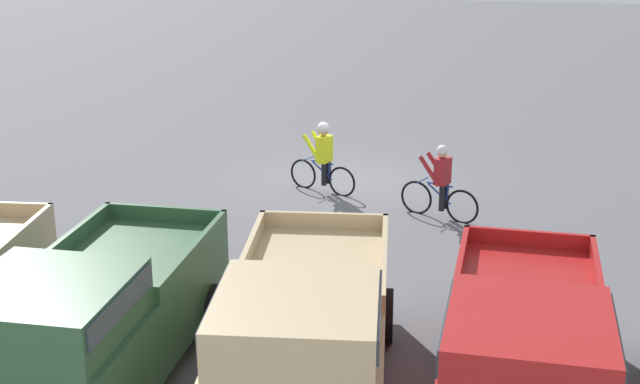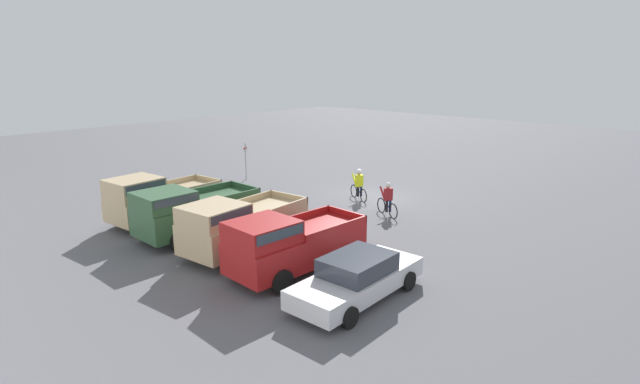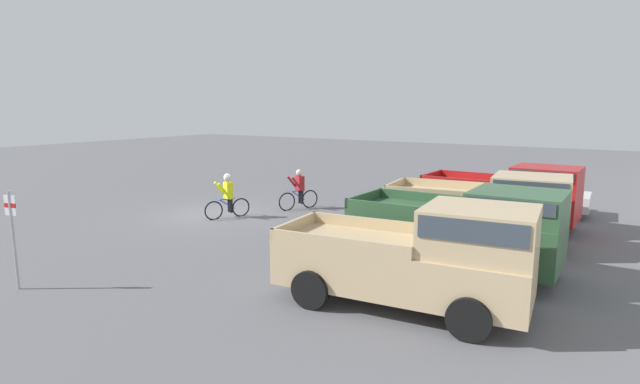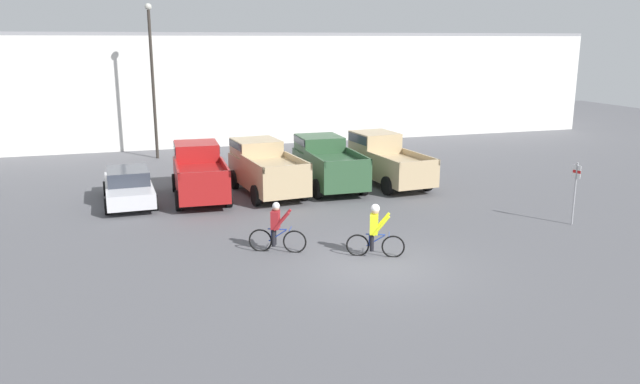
# 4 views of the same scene
# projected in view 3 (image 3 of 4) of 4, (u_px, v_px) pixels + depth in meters

# --- Properties ---
(ground_plane) EXTENTS (80.00, 80.00, 0.00)m
(ground_plane) POSITION_uv_depth(u_px,v_px,m) (217.00, 214.00, 18.95)
(ground_plane) COLOR #56565B
(sedan_0) EXTENTS (2.06, 4.79, 1.38)m
(sedan_0) POSITION_uv_depth(u_px,v_px,m) (522.00, 194.00, 19.33)
(sedan_0) COLOR silver
(sedan_0) RESTS_ON ground_plane
(pickup_truck_0) EXTENTS (2.30, 5.04, 2.11)m
(pickup_truck_0) POSITION_uv_depth(u_px,v_px,m) (509.00, 194.00, 16.86)
(pickup_truck_0) COLOR maroon
(pickup_truck_0) RESTS_ON ground_plane
(pickup_truck_1) EXTENTS (2.63, 5.21, 2.12)m
(pickup_truck_1) POSITION_uv_depth(u_px,v_px,m) (487.00, 207.00, 14.60)
(pickup_truck_1) COLOR tan
(pickup_truck_1) RESTS_ON ground_plane
(pickup_truck_2) EXTENTS (2.27, 5.00, 2.12)m
(pickup_truck_2) POSITION_uv_depth(u_px,v_px,m) (465.00, 228.00, 12.13)
(pickup_truck_2) COLOR #2D5133
(pickup_truck_2) RESTS_ON ground_plane
(pickup_truck_3) EXTENTS (2.51, 5.18, 2.19)m
(pickup_truck_3) POSITION_uv_depth(u_px,v_px,m) (424.00, 255.00, 9.85)
(pickup_truck_3) COLOR tan
(pickup_truck_3) RESTS_ON ground_plane
(cyclist_0) EXTENTS (1.64, 0.76, 1.66)m
(cyclist_0) POSITION_uv_depth(u_px,v_px,m) (228.00, 195.00, 18.15)
(cyclist_0) COLOR black
(cyclist_0) RESTS_ON ground_plane
(cyclist_1) EXTENTS (1.67, 0.77, 1.61)m
(cyclist_1) POSITION_uv_depth(u_px,v_px,m) (299.00, 189.00, 19.75)
(cyclist_1) COLOR black
(cyclist_1) RESTS_ON ground_plane
(fire_lane_sign) EXTENTS (0.11, 0.30, 2.23)m
(fire_lane_sign) POSITION_uv_depth(u_px,v_px,m) (13.00, 230.00, 10.92)
(fire_lane_sign) COLOR #9E9EA3
(fire_lane_sign) RESTS_ON ground_plane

